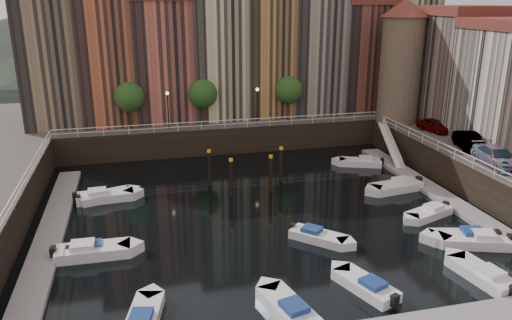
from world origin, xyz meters
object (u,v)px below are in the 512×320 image
object	(u,v)px
mooring_pilings	(248,172)
boat_left_3	(104,196)
corner_tower	(401,59)
car_a	(434,126)
gangway	(391,143)
car_c	(496,158)
boat_left_2	(92,251)
boat_left_1	(99,249)
car_b	(469,142)

from	to	relation	value
mooring_pilings	boat_left_3	bearing A→B (deg)	179.26
mooring_pilings	boat_left_3	size ratio (longest dim) A/B	1.39
corner_tower	car_a	size ratio (longest dim) A/B	3.41
gangway	boat_left_3	distance (m)	30.15
car_c	mooring_pilings	bearing A→B (deg)	165.71
boat_left_2	car_c	bearing A→B (deg)	4.82
gangway	car_a	bearing A→B (deg)	-11.72
boat_left_2	car_c	world-z (taller)	car_c
boat_left_2	car_c	distance (m)	33.50
corner_tower	mooring_pilings	xyz separation A→B (m)	(-19.82, -9.31, -8.54)
boat_left_3	car_a	size ratio (longest dim) A/B	1.26
car_c	boat_left_2	bearing A→B (deg)	-169.63
mooring_pilings	boat_left_3	world-z (taller)	mooring_pilings
mooring_pilings	car_c	size ratio (longest dim) A/B	1.29
boat_left_1	gangway	bearing A→B (deg)	24.17
boat_left_1	boat_left_2	size ratio (longest dim) A/B	0.82
corner_tower	boat_left_2	world-z (taller)	corner_tower
gangway	car_b	bearing A→B (deg)	-62.98
car_a	car_b	xyz separation A→B (m)	(-0.57, -6.62, 0.11)
gangway	boat_left_1	distance (m)	33.00
boat_left_3	car_c	xyz separation A→B (m)	(32.87, -7.68, 3.40)
gangway	car_c	bearing A→B (deg)	-75.82
gangway	mooring_pilings	bearing A→B (deg)	-164.14
corner_tower	gangway	distance (m)	9.86
car_a	car_c	size ratio (longest dim) A/B	0.74
boat_left_2	car_b	size ratio (longest dim) A/B	1.08
car_a	car_c	distance (m)	11.48
car_b	corner_tower	bearing A→B (deg)	111.69
gangway	car_a	xyz separation A→B (m)	(4.41, -0.92, 1.77)
boat_left_2	car_a	distance (m)	37.34
gangway	mooring_pilings	distance (m)	17.59
mooring_pilings	boat_left_1	xyz separation A→B (m)	(-12.73, -9.59, -1.32)
boat_left_1	car_b	size ratio (longest dim) A/B	0.88
boat_left_1	boat_left_2	distance (m)	0.57
boat_left_1	car_b	bearing A→B (deg)	9.85
corner_tower	mooring_pilings	distance (m)	23.51
car_b	car_c	world-z (taller)	car_c
car_b	mooring_pilings	bearing A→B (deg)	-170.28
car_a	car_c	xyz separation A→B (m)	(-1.30, -11.40, 0.11)
car_b	boat_left_1	bearing A→B (deg)	-151.22
boat_left_1	boat_left_2	bearing A→B (deg)	-148.61
corner_tower	boat_left_2	distance (m)	39.44
boat_left_3	car_b	world-z (taller)	car_b
boat_left_1	car_a	bearing A→B (deg)	19.87
corner_tower	gangway	bearing A→B (deg)	-122.80
boat_left_2	car_b	world-z (taller)	car_b
gangway	boat_left_2	distance (m)	33.56
mooring_pilings	car_a	bearing A→B (deg)	10.34
corner_tower	car_a	distance (m)	8.60
mooring_pilings	car_c	bearing A→B (deg)	-20.55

